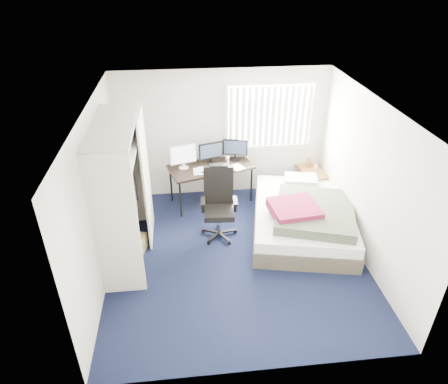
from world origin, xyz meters
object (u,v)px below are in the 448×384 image
Objects in this scene: office_chair at (219,210)px; bed at (304,217)px; nightstand at (311,172)px; desk at (211,164)px.

bed is (1.47, -0.11, -0.18)m from office_chair.
nightstand is 1.39m from bed.
office_chair reaches higher than desk.
desk is at bearing -178.05° from nightstand.
desk is 2.02× the size of nightstand.
nightstand is 0.34× the size of bed.
office_chair is at bearing 175.70° from bed.
desk reaches higher than bed.
desk reaches higher than nightstand.
desk is 2.01m from bed.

